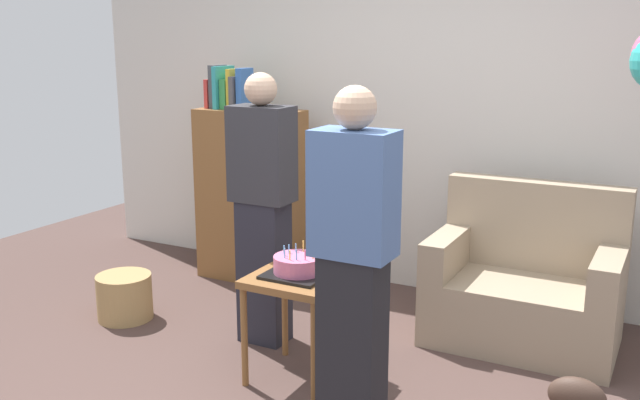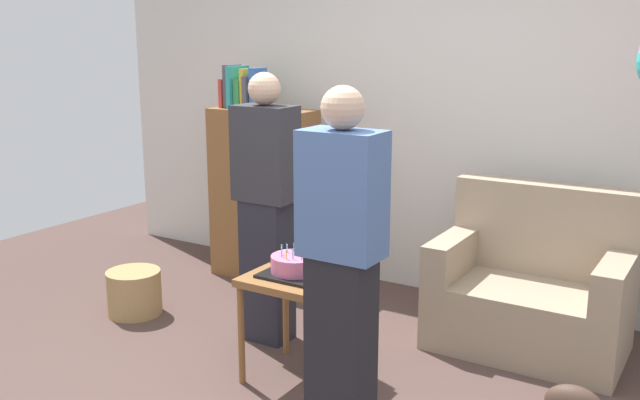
# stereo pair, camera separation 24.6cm
# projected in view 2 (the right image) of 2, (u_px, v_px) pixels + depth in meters

# --- Properties ---
(wall_back) EXTENTS (6.00, 0.10, 2.70)m
(wall_back) POSITION_uv_depth(u_px,v_px,m) (457.00, 107.00, 4.88)
(wall_back) COLOR silver
(wall_back) RESTS_ON ground_plane
(couch) EXTENTS (1.10, 0.70, 0.96)m
(couch) POSITION_uv_depth(u_px,v_px,m) (531.00, 292.00, 4.21)
(couch) COLOR gray
(couch) RESTS_ON ground_plane
(bookshelf) EXTENTS (0.80, 0.36, 1.62)m
(bookshelf) POSITION_uv_depth(u_px,v_px,m) (263.00, 191.00, 5.37)
(bookshelf) COLOR brown
(bookshelf) RESTS_ON ground_plane
(side_table) EXTENTS (0.48, 0.48, 0.59)m
(side_table) POSITION_uv_depth(u_px,v_px,m) (296.00, 291.00, 3.78)
(side_table) COLOR brown
(side_table) RESTS_ON ground_plane
(birthday_cake) EXTENTS (0.32, 0.32, 0.17)m
(birthday_cake) POSITION_uv_depth(u_px,v_px,m) (295.00, 266.00, 3.74)
(birthday_cake) COLOR black
(birthday_cake) RESTS_ON side_table
(person_blowing_candles) EXTENTS (0.36, 0.22, 1.63)m
(person_blowing_candles) POSITION_uv_depth(u_px,v_px,m) (266.00, 208.00, 4.20)
(person_blowing_candles) COLOR #23232D
(person_blowing_candles) RESTS_ON ground_plane
(person_holding_cake) EXTENTS (0.36, 0.22, 1.63)m
(person_holding_cake) POSITION_uv_depth(u_px,v_px,m) (342.00, 266.00, 3.14)
(person_holding_cake) COLOR black
(person_holding_cake) RESTS_ON ground_plane
(wicker_basket) EXTENTS (0.36, 0.36, 0.30)m
(wicker_basket) POSITION_uv_depth(u_px,v_px,m) (134.00, 292.00, 4.74)
(wicker_basket) COLOR #A88451
(wicker_basket) RESTS_ON ground_plane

